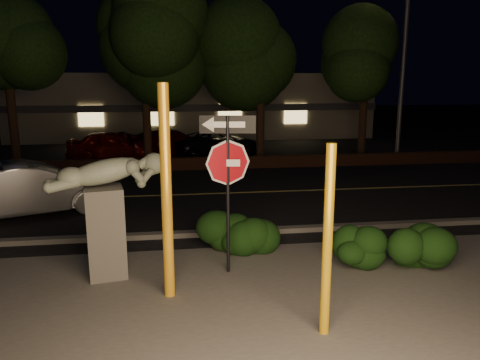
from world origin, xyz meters
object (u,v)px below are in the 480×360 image
(yellow_pole_right, at_px, (328,242))
(parked_car_dark, at_px, (217,144))
(parked_car_darkred, at_px, (171,143))
(silver_sedan, at_px, (32,189))
(streetlight, at_px, (401,30))
(parked_car_red, at_px, (114,146))
(yellow_pole_left, at_px, (166,194))
(sculpture, at_px, (106,203))
(signpost, at_px, (228,163))

(yellow_pole_right, height_order, parked_car_dark, yellow_pole_right)
(parked_car_darkred, bearing_deg, silver_sedan, 132.60)
(yellow_pole_right, relative_size, streetlight, 0.29)
(yellow_pole_right, distance_m, parked_car_red, 16.48)
(yellow_pole_right, relative_size, parked_car_darkred, 0.62)
(parked_car_darkred, bearing_deg, yellow_pole_left, 154.49)
(sculpture, relative_size, streetlight, 0.24)
(yellow_pole_left, distance_m, parked_car_dark, 14.98)
(yellow_pole_left, height_order, parked_car_darkred, yellow_pole_left)
(streetlight, bearing_deg, parked_car_darkred, 178.47)
(parked_car_darkred, distance_m, parked_car_dark, 2.22)
(yellow_pole_right, xyz_separation_m, parked_car_darkred, (-2.25, 16.45, -0.75))
(sculpture, xyz_separation_m, parked_car_dark, (3.34, 13.75, -0.82))
(silver_sedan, height_order, parked_car_darkred, silver_sedan)
(yellow_pole_left, distance_m, yellow_pole_right, 2.77)
(silver_sedan, bearing_deg, sculpture, -172.06)
(yellow_pole_left, relative_size, streetlight, 0.37)
(yellow_pole_left, relative_size, sculpture, 1.56)
(parked_car_red, bearing_deg, signpost, -161.34)
(yellow_pole_right, height_order, silver_sedan, yellow_pole_right)
(yellow_pole_right, relative_size, signpost, 0.94)
(streetlight, distance_m, parked_car_dark, 9.83)
(signpost, bearing_deg, streetlight, 61.17)
(yellow_pole_right, distance_m, sculpture, 4.25)
(signpost, distance_m, streetlight, 15.74)
(yellow_pole_right, height_order, parked_car_darkred, yellow_pole_right)
(signpost, xyz_separation_m, parked_car_darkred, (-1.12, 14.04, -1.49))
(streetlight, bearing_deg, silver_sedan, -143.47)
(yellow_pole_left, relative_size, parked_car_red, 0.89)
(yellow_pole_right, height_order, signpost, signpost)
(yellow_pole_left, xyz_separation_m, parked_car_darkred, (0.00, 14.90, -1.15))
(signpost, distance_m, silver_sedan, 6.91)
(signpost, xyz_separation_m, streetlight, (9.25, 12.20, 3.67))
(signpost, relative_size, sculpture, 1.30)
(yellow_pole_left, xyz_separation_m, silver_sedan, (-3.75, 5.55, -1.08))
(streetlight, relative_size, parked_car_dark, 2.22)
(parked_car_red, xyz_separation_m, parked_car_dark, (4.80, 0.59, -0.08))
(parked_car_red, xyz_separation_m, parked_car_darkred, (2.59, 0.71, -0.02))
(yellow_pole_left, xyz_separation_m, parked_car_red, (-2.59, 14.18, -1.12))
(yellow_pole_right, xyz_separation_m, signpost, (-1.14, 2.41, 0.74))
(signpost, height_order, sculpture, signpost)
(yellow_pole_left, xyz_separation_m, signpost, (1.12, 0.86, 0.34))
(yellow_pole_right, bearing_deg, parked_car_dark, 90.14)
(yellow_pole_left, bearing_deg, sculpture, 137.90)
(yellow_pole_right, relative_size, silver_sedan, 0.64)
(yellow_pole_right, height_order, parked_car_red, yellow_pole_right)
(parked_car_darkred, bearing_deg, yellow_pole_right, 162.31)
(yellow_pole_right, distance_m, streetlight, 17.28)
(signpost, height_order, silver_sedan, signpost)
(signpost, bearing_deg, silver_sedan, 144.44)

